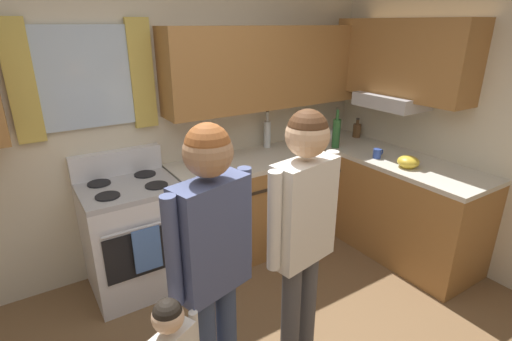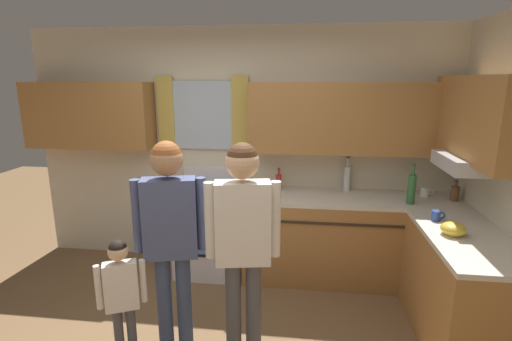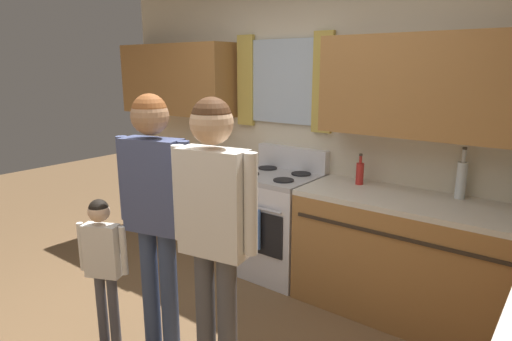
{
  "view_description": "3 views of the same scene",
  "coord_description": "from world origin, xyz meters",
  "px_view_note": "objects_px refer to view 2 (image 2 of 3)",
  "views": [
    {
      "loc": [
        -0.88,
        -1.26,
        2.05
      ],
      "look_at": [
        0.48,
        0.87,
        1.09
      ],
      "focal_mm": 27.2,
      "sensor_mm": 36.0,
      "label": 1
    },
    {
      "loc": [
        0.72,
        -2.26,
        2.06
      ],
      "look_at": [
        0.34,
        0.8,
        1.32
      ],
      "focal_mm": 26.92,
      "sensor_mm": 36.0,
      "label": 2
    },
    {
      "loc": [
        1.83,
        -1.44,
        1.81
      ],
      "look_at": [
        0.23,
        0.65,
        1.17
      ],
      "focal_mm": 30.41,
      "sensor_mm": 36.0,
      "label": 3
    }
  ],
  "objects_px": {
    "bottle_tall_clear": "(347,178)",
    "small_child": "(122,290)",
    "adult_in_plaid": "(243,232)",
    "bottle_sauce_red": "(279,182)",
    "mug_ceramic_white": "(425,192)",
    "adult_holding_child": "(170,226)",
    "bottle_wine_green": "(412,188)",
    "stove_oven": "(212,230)",
    "bottle_squat_brown": "(455,193)",
    "mug_cobalt_blue": "(436,216)",
    "mixing_bowl": "(453,229)"
  },
  "relations": [
    {
      "from": "mixing_bowl",
      "to": "adult_holding_child",
      "type": "bearing_deg",
      "value": -167.81
    },
    {
      "from": "bottle_squat_brown",
      "to": "small_child",
      "type": "bearing_deg",
      "value": -150.37
    },
    {
      "from": "mixing_bowl",
      "to": "adult_holding_child",
      "type": "xyz_separation_m",
      "value": [
        -2.07,
        -0.45,
        0.1
      ]
    },
    {
      "from": "bottle_tall_clear",
      "to": "adult_holding_child",
      "type": "height_order",
      "value": "adult_holding_child"
    },
    {
      "from": "mug_ceramic_white",
      "to": "adult_holding_child",
      "type": "height_order",
      "value": "adult_holding_child"
    },
    {
      "from": "small_child",
      "to": "bottle_squat_brown",
      "type": "bearing_deg",
      "value": 29.63
    },
    {
      "from": "stove_oven",
      "to": "bottle_sauce_red",
      "type": "distance_m",
      "value": 0.9
    },
    {
      "from": "stove_oven",
      "to": "bottle_tall_clear",
      "type": "relative_size",
      "value": 3.0
    },
    {
      "from": "bottle_sauce_red",
      "to": "adult_holding_child",
      "type": "bearing_deg",
      "value": -114.17
    },
    {
      "from": "adult_in_plaid",
      "to": "mixing_bowl",
      "type": "bearing_deg",
      "value": 17.37
    },
    {
      "from": "small_child",
      "to": "bottle_sauce_red",
      "type": "bearing_deg",
      "value": 59.91
    },
    {
      "from": "stove_oven",
      "to": "bottle_tall_clear",
      "type": "distance_m",
      "value": 1.56
    },
    {
      "from": "bottle_sauce_red",
      "to": "adult_in_plaid",
      "type": "bearing_deg",
      "value": -95.34
    },
    {
      "from": "bottle_wine_green",
      "to": "mixing_bowl",
      "type": "bearing_deg",
      "value": -80.79
    },
    {
      "from": "bottle_squat_brown",
      "to": "adult_in_plaid",
      "type": "height_order",
      "value": "adult_in_plaid"
    },
    {
      "from": "bottle_tall_clear",
      "to": "adult_in_plaid",
      "type": "relative_size",
      "value": 0.22
    },
    {
      "from": "adult_holding_child",
      "to": "adult_in_plaid",
      "type": "bearing_deg",
      "value": -3.88
    },
    {
      "from": "bottle_squat_brown",
      "to": "mug_cobalt_blue",
      "type": "height_order",
      "value": "bottle_squat_brown"
    },
    {
      "from": "mixing_bowl",
      "to": "mug_cobalt_blue",
      "type": "bearing_deg",
      "value": 94.67
    },
    {
      "from": "mug_cobalt_blue",
      "to": "bottle_tall_clear",
      "type": "bearing_deg",
      "value": 128.77
    },
    {
      "from": "bottle_sauce_red",
      "to": "bottle_squat_brown",
      "type": "bearing_deg",
      "value": -4.69
    },
    {
      "from": "bottle_squat_brown",
      "to": "mug_cobalt_blue",
      "type": "xyz_separation_m",
      "value": [
        -0.36,
        -0.59,
        -0.03
      ]
    },
    {
      "from": "bottle_squat_brown",
      "to": "mixing_bowl",
      "type": "distance_m",
      "value": 0.96
    },
    {
      "from": "bottle_tall_clear",
      "to": "bottle_sauce_red",
      "type": "bearing_deg",
      "value": -173.61
    },
    {
      "from": "bottle_sauce_red",
      "to": "adult_holding_child",
      "type": "xyz_separation_m",
      "value": [
        -0.67,
        -1.49,
        0.05
      ]
    },
    {
      "from": "mug_ceramic_white",
      "to": "bottle_wine_green",
      "type": "bearing_deg",
      "value": -129.36
    },
    {
      "from": "mug_ceramic_white",
      "to": "small_child",
      "type": "height_order",
      "value": "small_child"
    },
    {
      "from": "mug_cobalt_blue",
      "to": "adult_holding_child",
      "type": "relative_size",
      "value": 0.07
    },
    {
      "from": "stove_oven",
      "to": "bottle_squat_brown",
      "type": "height_order",
      "value": "bottle_squat_brown"
    },
    {
      "from": "bottle_sauce_red",
      "to": "mug_ceramic_white",
      "type": "relative_size",
      "value": 1.95
    },
    {
      "from": "mixing_bowl",
      "to": "mug_ceramic_white",
      "type": "bearing_deg",
      "value": 85.06
    },
    {
      "from": "mug_cobalt_blue",
      "to": "mixing_bowl",
      "type": "height_order",
      "value": "mixing_bowl"
    },
    {
      "from": "bottle_sauce_red",
      "to": "small_child",
      "type": "xyz_separation_m",
      "value": [
        -0.97,
        -1.68,
        -0.36
      ]
    },
    {
      "from": "bottle_tall_clear",
      "to": "small_child",
      "type": "bearing_deg",
      "value": -133.89
    },
    {
      "from": "stove_oven",
      "to": "mug_ceramic_white",
      "type": "xyz_separation_m",
      "value": [
        2.2,
        0.1,
        0.48
      ]
    },
    {
      "from": "mixing_bowl",
      "to": "bottle_wine_green",
      "type": "bearing_deg",
      "value": 99.21
    },
    {
      "from": "stove_oven",
      "to": "small_child",
      "type": "bearing_deg",
      "value": -99.67
    },
    {
      "from": "stove_oven",
      "to": "adult_in_plaid",
      "type": "bearing_deg",
      "value": -67.71
    },
    {
      "from": "stove_oven",
      "to": "adult_in_plaid",
      "type": "height_order",
      "value": "adult_in_plaid"
    },
    {
      "from": "stove_oven",
      "to": "adult_holding_child",
      "type": "xyz_separation_m",
      "value": [
        0.04,
        -1.35,
        0.58
      ]
    },
    {
      "from": "bottle_tall_clear",
      "to": "bottle_sauce_red",
      "type": "xyz_separation_m",
      "value": [
        -0.72,
        -0.08,
        -0.05
      ]
    },
    {
      "from": "adult_holding_child",
      "to": "bottle_wine_green",
      "type": "bearing_deg",
      "value": 31.55
    },
    {
      "from": "bottle_squat_brown",
      "to": "adult_in_plaid",
      "type": "xyz_separation_m",
      "value": [
        -1.87,
        -1.38,
        0.07
      ]
    },
    {
      "from": "small_child",
      "to": "mug_cobalt_blue",
      "type": "bearing_deg",
      "value": 21.93
    },
    {
      "from": "bottle_tall_clear",
      "to": "adult_holding_child",
      "type": "distance_m",
      "value": 2.1
    },
    {
      "from": "adult_in_plaid",
      "to": "bottle_wine_green",
      "type": "bearing_deg",
      "value": 40.9
    },
    {
      "from": "bottle_squat_brown",
      "to": "bottle_tall_clear",
      "type": "bearing_deg",
      "value": 167.58
    },
    {
      "from": "bottle_tall_clear",
      "to": "stove_oven",
      "type": "bearing_deg",
      "value": -171.3
    },
    {
      "from": "bottle_tall_clear",
      "to": "bottle_sauce_red",
      "type": "relative_size",
      "value": 1.49
    },
    {
      "from": "adult_holding_child",
      "to": "small_child",
      "type": "xyz_separation_m",
      "value": [
        -0.31,
        -0.19,
        -0.41
      ]
    }
  ]
}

